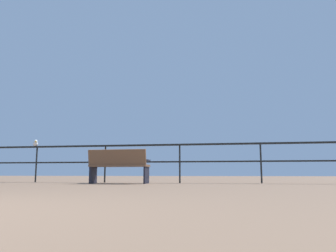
% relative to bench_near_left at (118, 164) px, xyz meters
% --- Properties ---
extents(pier_railing, '(23.17, 0.05, 1.04)m').
position_rel_bench_near_left_xyz_m(pier_railing, '(0.38, 0.82, 0.30)').
color(pier_railing, black).
rests_on(pier_railing, ground_plane).
extents(bench_near_left, '(1.50, 0.63, 0.84)m').
position_rel_bench_near_left_xyz_m(bench_near_left, '(0.00, 0.00, 0.00)').
color(bench_near_left, brown).
rests_on(bench_near_left, ground_plane).
extents(seagull_on_rail, '(0.25, 0.34, 0.18)m').
position_rel_bench_near_left_xyz_m(seagull_on_rail, '(-2.82, 0.81, 0.64)').
color(seagull_on_rail, silver).
rests_on(seagull_on_rail, pier_railing).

